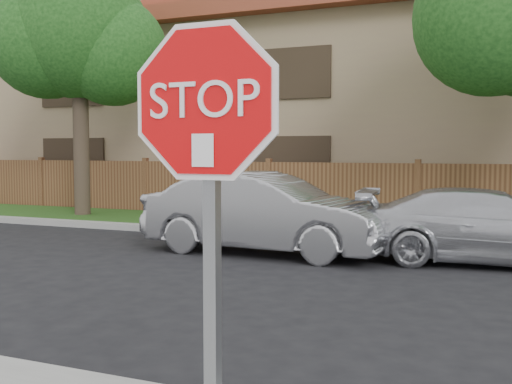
% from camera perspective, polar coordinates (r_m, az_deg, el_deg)
% --- Properties ---
extents(far_curb, '(70.00, 0.30, 0.15)m').
position_cam_1_polar(far_curb, '(12.40, 13.06, -4.70)').
color(far_curb, gray).
rests_on(far_curb, ground).
extents(grass_strip, '(70.00, 3.00, 0.12)m').
position_cam_1_polar(grass_strip, '(14.01, 14.20, -3.78)').
color(grass_strip, '#1E4714').
rests_on(grass_strip, ground).
extents(fence, '(70.00, 0.12, 1.60)m').
position_cam_1_polar(fence, '(15.51, 15.13, -0.30)').
color(fence, '#502F1C').
rests_on(fence, ground).
extents(apartment_building, '(35.20, 9.20, 7.20)m').
position_cam_1_polar(apartment_building, '(21.09, 17.31, 8.18)').
color(apartment_building, tan).
rests_on(apartment_building, ground).
extents(tree_left, '(4.80, 3.90, 7.78)m').
position_cam_1_polar(tree_left, '(17.74, -16.74, 14.54)').
color(tree_left, '#382B21').
rests_on(tree_left, ground).
extents(stop_sign, '(1.01, 0.13, 2.55)m').
position_cam_1_polar(stop_sign, '(2.77, -4.66, 1.90)').
color(stop_sign, gray).
rests_on(stop_sign, sidewalk_near).
extents(sedan_left, '(4.68, 1.83, 1.52)m').
position_cam_1_polar(sedan_left, '(11.15, 0.94, -2.02)').
color(sedan_left, '#9F9FA3').
rests_on(sedan_left, ground).
extents(sedan_right, '(4.56, 2.24, 1.28)m').
position_cam_1_polar(sedan_right, '(10.91, 21.33, -3.07)').
color(sedan_right, silver).
rests_on(sedan_right, ground).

